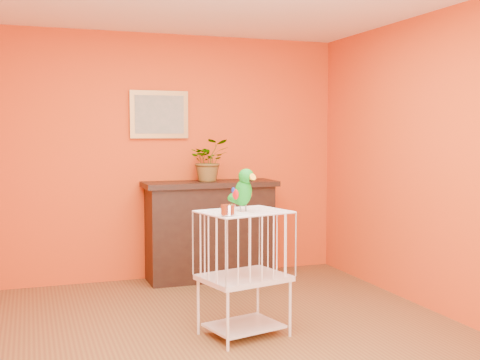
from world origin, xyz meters
name	(u,v)px	position (x,y,z in m)	size (l,w,h in m)	color
ground	(224,347)	(0.00, 0.00, 0.00)	(4.50, 4.50, 0.00)	brown
room_shell	(224,129)	(0.00, 0.00, 1.58)	(4.50, 4.50, 4.50)	#D04013
console_cabinet	(210,230)	(0.49, 2.01, 0.52)	(1.41, 0.51, 1.05)	black
potted_plant	(208,165)	(0.48, 2.04, 1.22)	(0.40, 0.45, 0.35)	#26722D
framed_picture	(159,115)	(0.00, 2.22, 1.75)	(0.62, 0.04, 0.50)	#A5773A
birdcage	(244,271)	(0.22, 0.19, 0.50)	(0.72, 0.61, 0.96)	silver
feed_cup	(228,210)	(0.03, -0.02, 1.01)	(0.11, 0.11, 0.07)	silver
parrot	(243,189)	(0.21, 0.19, 1.13)	(0.18, 0.29, 0.33)	#59544C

